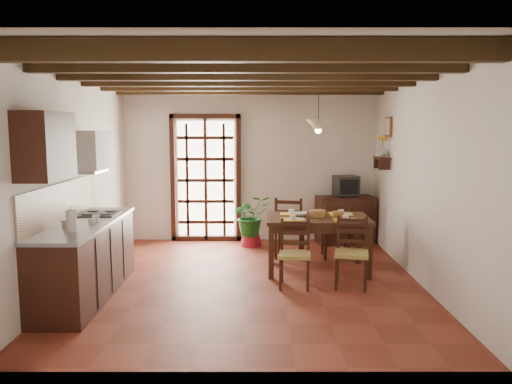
{
  "coord_description": "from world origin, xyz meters",
  "views": [
    {
      "loc": [
        0.1,
        -6.46,
        2.03
      ],
      "look_at": [
        0.1,
        0.4,
        1.15
      ],
      "focal_mm": 35.0,
      "sensor_mm": 36.0,
      "label": 1
    }
  ],
  "objects_px": {
    "potted_plant": "(251,213)",
    "pendant_lamp": "(318,125)",
    "chair_far_right": "(336,240)",
    "sideboard": "(345,220)",
    "chair_near_left": "(295,266)",
    "chair_far_left": "(290,238)",
    "dining_table": "(318,224)",
    "crt_tv": "(346,186)",
    "kitchen_counter": "(86,258)",
    "chair_near_right": "(351,266)"
  },
  "relations": [
    {
      "from": "kitchen_counter",
      "to": "chair_near_right",
      "type": "bearing_deg",
      "value": 5.98
    },
    {
      "from": "potted_plant",
      "to": "chair_far_left",
      "type": "bearing_deg",
      "value": -51.55
    },
    {
      "from": "chair_near_left",
      "to": "crt_tv",
      "type": "xyz_separation_m",
      "value": [
        1.08,
        2.46,
        0.76
      ]
    },
    {
      "from": "chair_far_left",
      "to": "sideboard",
      "type": "distance_m",
      "value": 1.45
    },
    {
      "from": "chair_near_left",
      "to": "chair_far_right",
      "type": "distance_m",
      "value": 1.64
    },
    {
      "from": "sideboard",
      "to": "kitchen_counter",
      "type": "bearing_deg",
      "value": -151.9
    },
    {
      "from": "crt_tv",
      "to": "kitchen_counter",
      "type": "bearing_deg",
      "value": -150.01
    },
    {
      "from": "chair_near_left",
      "to": "crt_tv",
      "type": "distance_m",
      "value": 2.79
    },
    {
      "from": "chair_far_left",
      "to": "potted_plant",
      "type": "xyz_separation_m",
      "value": [
        -0.62,
        0.78,
        0.27
      ]
    },
    {
      "from": "chair_far_right",
      "to": "sideboard",
      "type": "height_order",
      "value": "chair_far_right"
    },
    {
      "from": "chair_near_left",
      "to": "pendant_lamp",
      "type": "bearing_deg",
      "value": 71.78
    },
    {
      "from": "chair_far_right",
      "to": "pendant_lamp",
      "type": "height_order",
      "value": "pendant_lamp"
    },
    {
      "from": "chair_far_left",
      "to": "sideboard",
      "type": "bearing_deg",
      "value": -124.96
    },
    {
      "from": "chair_far_left",
      "to": "chair_near_right",
      "type": "bearing_deg",
      "value": 126.43
    },
    {
      "from": "pendant_lamp",
      "to": "chair_near_left",
      "type": "bearing_deg",
      "value": -114.53
    },
    {
      "from": "chair_near_right",
      "to": "chair_far_left",
      "type": "bearing_deg",
      "value": 126.53
    },
    {
      "from": "dining_table",
      "to": "pendant_lamp",
      "type": "height_order",
      "value": "pendant_lamp"
    },
    {
      "from": "chair_near_right",
      "to": "pendant_lamp",
      "type": "height_order",
      "value": "pendant_lamp"
    },
    {
      "from": "potted_plant",
      "to": "pendant_lamp",
      "type": "relative_size",
      "value": 2.17
    },
    {
      "from": "chair_near_left",
      "to": "chair_far_right",
      "type": "xyz_separation_m",
      "value": [
        0.76,
        1.46,
        0.02
      ]
    },
    {
      "from": "dining_table",
      "to": "potted_plant",
      "type": "relative_size",
      "value": 0.8
    },
    {
      "from": "dining_table",
      "to": "chair_near_right",
      "type": "height_order",
      "value": "chair_near_right"
    },
    {
      "from": "chair_near_right",
      "to": "crt_tv",
      "type": "height_order",
      "value": "crt_tv"
    },
    {
      "from": "dining_table",
      "to": "chair_far_right",
      "type": "bearing_deg",
      "value": 63.93
    },
    {
      "from": "chair_far_right",
      "to": "chair_far_left",
      "type": "bearing_deg",
      "value": -1.74
    },
    {
      "from": "sideboard",
      "to": "potted_plant",
      "type": "distance_m",
      "value": 1.68
    },
    {
      "from": "kitchen_counter",
      "to": "sideboard",
      "type": "distance_m",
      "value": 4.6
    },
    {
      "from": "dining_table",
      "to": "chair_far_right",
      "type": "height_order",
      "value": "chair_far_right"
    },
    {
      "from": "dining_table",
      "to": "sideboard",
      "type": "relative_size",
      "value": 1.48
    },
    {
      "from": "dining_table",
      "to": "pendant_lamp",
      "type": "relative_size",
      "value": 1.73
    },
    {
      "from": "kitchen_counter",
      "to": "chair_near_right",
      "type": "relative_size",
      "value": 2.49
    },
    {
      "from": "crt_tv",
      "to": "chair_far_left",
      "type": "bearing_deg",
      "value": -144.64
    },
    {
      "from": "dining_table",
      "to": "crt_tv",
      "type": "bearing_deg",
      "value": 69.33
    },
    {
      "from": "potted_plant",
      "to": "kitchen_counter",
      "type": "bearing_deg",
      "value": -127.01
    },
    {
      "from": "chair_far_right",
      "to": "chair_near_left",
      "type": "bearing_deg",
      "value": 62.22
    },
    {
      "from": "sideboard",
      "to": "crt_tv",
      "type": "bearing_deg",
      "value": -99.76
    },
    {
      "from": "sideboard",
      "to": "potted_plant",
      "type": "relative_size",
      "value": 0.54
    },
    {
      "from": "chair_far_right",
      "to": "pendant_lamp",
      "type": "relative_size",
      "value": 1.09
    },
    {
      "from": "chair_near_left",
      "to": "chair_far_left",
      "type": "height_order",
      "value": "chair_far_left"
    },
    {
      "from": "chair_near_left",
      "to": "chair_near_right",
      "type": "height_order",
      "value": "chair_near_right"
    },
    {
      "from": "pendant_lamp",
      "to": "chair_far_left",
      "type": "bearing_deg",
      "value": 118.03
    },
    {
      "from": "chair_far_left",
      "to": "chair_far_right",
      "type": "distance_m",
      "value": 0.72
    },
    {
      "from": "chair_far_left",
      "to": "potted_plant",
      "type": "height_order",
      "value": "potted_plant"
    },
    {
      "from": "chair_far_left",
      "to": "chair_far_right",
      "type": "xyz_separation_m",
      "value": [
        0.72,
        -0.02,
        -0.01
      ]
    },
    {
      "from": "dining_table",
      "to": "potted_plant",
      "type": "distance_m",
      "value": 1.8
    },
    {
      "from": "kitchen_counter",
      "to": "potted_plant",
      "type": "height_order",
      "value": "potted_plant"
    },
    {
      "from": "chair_far_left",
      "to": "pendant_lamp",
      "type": "distance_m",
      "value": 1.92
    },
    {
      "from": "chair_near_left",
      "to": "sideboard",
      "type": "xyz_separation_m",
      "value": [
        1.08,
        2.46,
        0.15
      ]
    },
    {
      "from": "chair_far_left",
      "to": "crt_tv",
      "type": "bearing_deg",
      "value": -125.13
    },
    {
      "from": "pendant_lamp",
      "to": "chair_far_right",
      "type": "bearing_deg",
      "value": 58.84
    }
  ]
}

